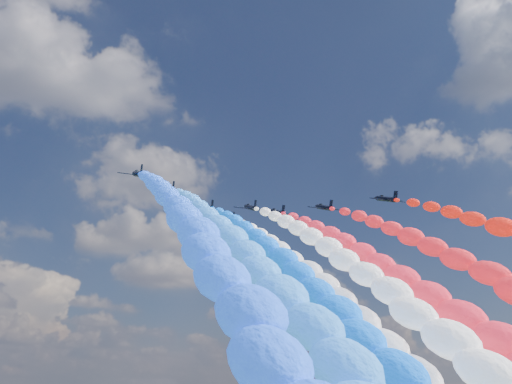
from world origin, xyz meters
name	(u,v)px	position (x,y,z in m)	size (l,w,h in m)	color
jet_0	(138,174)	(-30.77, -5.59, 101.97)	(8.71, 11.68, 2.57)	black
trail_0	(179,230)	(-30.77, -54.45, 77.20)	(5.99, 94.39, 52.23)	#1F55FD
jet_1	(170,190)	(-21.89, 3.19, 101.97)	(8.71, 11.68, 2.57)	black
trail_1	(225,248)	(-21.89, -45.67, 77.20)	(5.99, 94.39, 52.23)	blue
jet_2	(208,207)	(-9.73, 14.38, 101.97)	(8.71, 11.68, 2.57)	black
trail_2	(274,267)	(-9.73, -34.48, 77.20)	(5.99, 94.39, 52.23)	blue
jet_3	(251,207)	(0.88, 10.98, 101.97)	(8.71, 11.68, 2.57)	black
trail_3	(337,267)	(0.88, -37.88, 77.20)	(5.99, 94.39, 52.23)	white
jet_4	(230,219)	(-1.11, 23.17, 101.97)	(8.71, 11.68, 2.57)	black
trail_4	(300,278)	(-1.11, -25.69, 77.20)	(5.99, 94.39, 52.23)	white
jet_5	(277,212)	(8.89, 12.83, 101.97)	(8.71, 11.68, 2.57)	black
trail_5	(372,271)	(8.89, -36.03, 77.20)	(5.99, 94.39, 52.23)	red
jet_6	(324,207)	(19.00, 4.72, 101.97)	(8.71, 11.68, 2.57)	black
trail_6	(446,267)	(19.00, -44.14, 77.20)	(5.99, 94.39, 52.23)	red
jet_7	(386,199)	(30.62, -6.91, 101.97)	(8.71, 11.68, 2.57)	black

